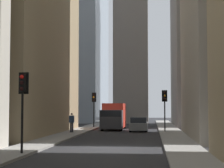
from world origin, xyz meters
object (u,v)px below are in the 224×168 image
hatchback_grey (139,125)px  pedestrian (72,122)px  delivery_truck (114,116)px  traffic_light_midblock (165,101)px  traffic_light_foreground (22,93)px  traffic_light_far_junction (94,102)px

hatchback_grey → pedestrian: (-4.29, 5.98, 0.45)m
delivery_truck → traffic_light_midblock: size_ratio=1.65×
traffic_light_midblock → traffic_light_foreground: bearing=157.3°
delivery_truck → traffic_light_midblock: traffic_light_midblock is taller
delivery_truck → hatchback_grey: (-2.64, -2.80, -0.80)m
delivery_truck → hatchback_grey: size_ratio=1.50×
hatchback_grey → traffic_light_far_junction: bearing=43.4°
traffic_light_midblock → pedestrian: bearing=105.8°
traffic_light_foreground → traffic_light_far_junction: traffic_light_foreground is taller
traffic_light_far_junction → pedestrian: size_ratio=2.24×
traffic_light_foreground → traffic_light_far_junction: bearing=0.6°
delivery_truck → traffic_light_far_junction: bearing=40.4°
traffic_light_foreground → hatchback_grey: bearing=-14.3°
traffic_light_far_junction → pedestrian: (-10.05, 0.53, -1.97)m
hatchback_grey → delivery_truck: bearing=46.6°
traffic_light_far_junction → delivery_truck: bearing=-139.6°
delivery_truck → pedestrian: 7.64m
traffic_light_midblock → traffic_light_far_junction: size_ratio=0.98×
delivery_truck → traffic_light_foreground: (-22.95, 2.37, 1.66)m
delivery_truck → hatchback_grey: delivery_truck is taller
hatchback_grey → traffic_light_foreground: traffic_light_foreground is taller
traffic_light_foreground → delivery_truck: bearing=-5.9°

